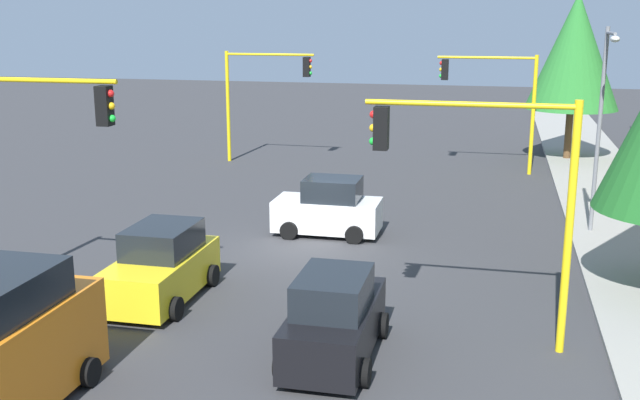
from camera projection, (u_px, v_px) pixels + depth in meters
ground_plane at (303, 250)px, 24.43m from camera, size 120.00×120.00×0.00m
sidewalk_kerb at (626, 227)px, 26.84m from camera, size 80.00×4.00×0.15m
traffic_signal_far_left at (494, 90)px, 35.49m from camera, size 0.36×4.59×5.57m
traffic_signal_near_left at (486, 174)px, 16.55m from camera, size 0.36×4.59×5.65m
traffic_signal_far_right at (262, 84)px, 37.99m from camera, size 0.36×4.59×5.59m
traffic_signal_near_right at (21, 144)px, 19.02m from camera, size 0.36×4.59×5.97m
street_lamp_curbside at (602, 110)px, 24.79m from camera, size 2.15×0.28×7.00m
tree_roadside_far at (575, 51)px, 38.05m from camera, size 4.63×4.63×8.47m
car_black at (334, 319)px, 16.61m from camera, size 4.00×1.98×1.98m
car_white at (328, 209)px, 26.03m from camera, size 2.06×3.60×1.98m
car_yellow at (161, 266)px, 20.09m from camera, size 4.09×2.11×1.98m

